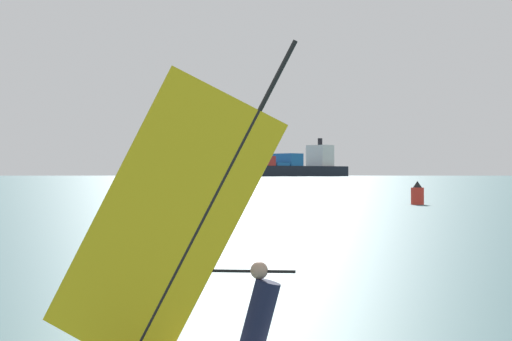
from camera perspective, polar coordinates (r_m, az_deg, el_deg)
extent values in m
cylinder|color=black|center=(10.37, -2.82, -1.84)|extent=(1.98, 0.68, 3.89)
cube|color=yellow|center=(10.50, -6.32, -3.63)|extent=(2.98, 0.99, 3.95)
cylinder|color=black|center=(10.41, -1.81, -6.87)|extent=(1.57, 0.54, 0.04)
cylinder|color=#191E38|center=(10.44, 0.22, -9.98)|extent=(0.61, 0.47, 0.96)
sphere|color=tan|center=(10.36, 0.22, -6.84)|extent=(0.22, 0.22, 0.22)
cube|color=black|center=(678.18, 0.46, -0.04)|extent=(95.81, 180.56, 8.76)
cube|color=silver|center=(729.00, 4.40, 1.01)|extent=(23.96, 21.50, 18.45)
cylinder|color=black|center=(729.36, 4.40, 1.97)|extent=(4.00, 4.00, 6.00)
cube|color=#1E66AD|center=(698.37, 2.12, 0.74)|extent=(28.19, 22.94, 10.40)
cube|color=#1E66AD|center=(686.67, 1.17, 0.43)|extent=(28.19, 22.94, 2.60)
cube|color=red|center=(675.26, 0.20, 0.66)|extent=(28.19, 22.94, 7.80)
cube|color=#1E66AD|center=(663.99, -0.82, 0.56)|extent=(28.19, 22.94, 5.20)
cube|color=#1E66AD|center=(653.00, -1.86, 0.80)|extent=(28.19, 22.94, 10.40)
cube|color=gold|center=(642.16, -2.94, 0.59)|extent=(28.19, 22.94, 5.20)
cube|color=#99999E|center=(631.57, -4.06, 0.48)|extent=(28.19, 22.94, 2.60)
cylinder|color=red|center=(64.21, 10.97, -1.73)|extent=(0.98, 0.98, 1.30)
cone|color=black|center=(64.19, 10.97, -0.93)|extent=(0.69, 0.69, 0.50)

